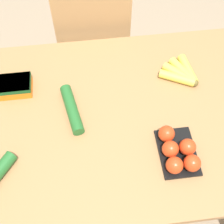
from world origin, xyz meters
name	(u,v)px	position (x,y,z in m)	size (l,w,h in m)	color
ground_plane	(112,181)	(0.00, 0.00, 0.00)	(12.00, 12.00, 0.00)	gray
dining_table	(112,127)	(0.00, 0.00, 0.65)	(1.35, 0.92, 0.74)	#9E7044
chair	(94,48)	(-0.03, 0.65, 0.49)	(0.43, 0.41, 0.95)	tan
banana_bunch	(182,74)	(0.34, 0.17, 0.76)	(0.17, 0.18, 0.04)	brown
tomato_pack	(178,152)	(0.22, -0.21, 0.78)	(0.14, 0.21, 0.07)	black
carrot_bag	(15,85)	(-0.40, 0.19, 0.78)	(0.14, 0.11, 0.06)	orange
cucumber_near	(72,109)	(-0.16, 0.04, 0.77)	(0.09, 0.24, 0.05)	#236028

